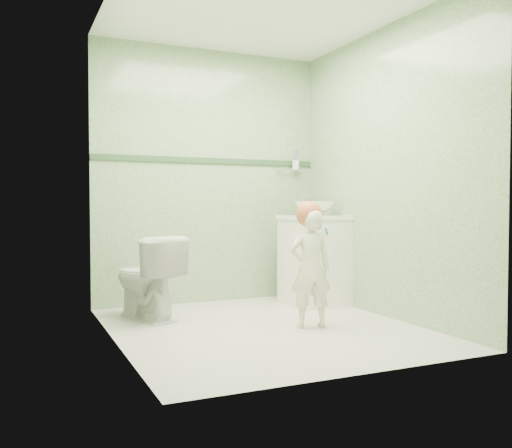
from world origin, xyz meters
name	(u,v)px	position (x,y,z in m)	size (l,w,h in m)	color
ground	(264,328)	(0.00, 0.00, 0.00)	(2.50, 2.50, 0.00)	beige
room_shell	(264,168)	(0.00, 0.00, 1.20)	(2.50, 2.54, 2.40)	gray
trim_stripe	(209,161)	(0.00, 1.24, 1.35)	(2.20, 0.02, 0.05)	#315031
vanity	(314,262)	(0.84, 0.70, 0.40)	(0.52, 0.50, 0.80)	silver
counter	(314,218)	(0.84, 0.70, 0.81)	(0.54, 0.52, 0.04)	white
basin	(314,209)	(0.84, 0.70, 0.89)	(0.37, 0.37, 0.13)	white
faucet	(305,200)	(0.84, 0.89, 0.97)	(0.03, 0.13, 0.18)	silver
cup_holder	(295,165)	(0.89, 1.18, 1.33)	(0.26, 0.07, 0.21)	silver
toilet	(146,277)	(-0.74, 0.67, 0.34)	(0.38, 0.67, 0.68)	white
toddler	(310,269)	(0.33, -0.12, 0.45)	(0.33, 0.21, 0.89)	silver
hair_cap	(309,214)	(0.33, -0.10, 0.86)	(0.20, 0.20, 0.20)	#C15D39
teal_toothbrush	(325,231)	(0.37, -0.26, 0.74)	(0.11, 0.14, 0.08)	#057C77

